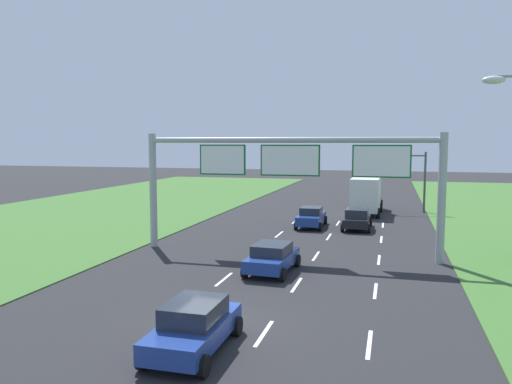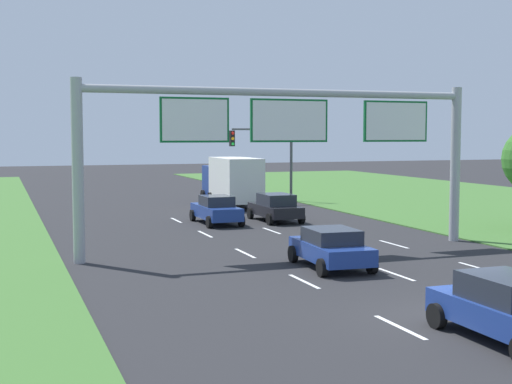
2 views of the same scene
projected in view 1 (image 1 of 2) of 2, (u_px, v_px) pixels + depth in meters
The scene contains 11 objects.
ground_plane at pixel (216, 328), 17.42m from camera, with size 200.00×200.00×0.00m, color #262628.
lane_dashes_inner_left at pixel (201, 298), 20.76m from camera, with size 0.14×44.40×0.01m.
lane_dashes_inner_right at pixel (283, 305), 19.84m from camera, with size 0.14×44.40×0.01m.
lane_dashes_slip at pixel (373, 313), 18.92m from camera, with size 0.14×44.40×0.01m.
car_near_red at pixel (272, 257), 24.87m from camera, with size 2.29×4.14×1.46m.
car_lead_silver at pixel (311, 217), 38.19m from camera, with size 2.02×4.40×1.55m.
car_mid_lane at pixel (194, 326), 15.47m from camera, with size 2.09×4.23×1.57m.
car_far_ahead at pixel (357, 219), 37.23m from camera, with size 2.10×4.20×1.56m.
box_truck at pixel (367, 194), 45.41m from camera, with size 2.84×7.56×3.33m.
sign_gantry at pixel (290, 169), 28.39m from camera, with size 17.24×0.44×7.00m.
traffic_light_mast at pixel (403, 171), 46.13m from camera, with size 4.76×0.49×5.60m.
Camera 1 is at (5.80, -15.89, 6.48)m, focal length 35.00 mm.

